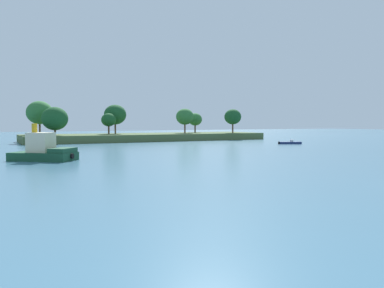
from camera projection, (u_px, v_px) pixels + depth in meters
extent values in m
cube|color=#4C6038|center=(148.00, 137.00, 110.42)|extent=(64.74, 17.19, 1.85)
cylinder|color=#513823|center=(40.00, 129.00, 100.56)|extent=(0.44, 0.44, 2.95)
ellipsoid|color=#2D6B33|center=(39.00, 113.00, 100.34)|extent=(6.36, 6.36, 5.72)
cylinder|color=#513823|center=(55.00, 132.00, 95.30)|extent=(0.44, 0.44, 1.55)
ellipsoid|color=#194C23|center=(55.00, 119.00, 95.12)|extent=(6.08, 6.08, 5.47)
cylinder|color=#513823|center=(109.00, 130.00, 105.34)|extent=(0.44, 0.44, 2.21)
ellipsoid|color=#194C23|center=(109.00, 120.00, 105.20)|extent=(3.80, 3.80, 3.42)
cylinder|color=#513823|center=(115.00, 129.00, 109.37)|extent=(0.44, 0.44, 2.77)
ellipsoid|color=#194C23|center=(115.00, 115.00, 109.17)|extent=(5.93, 5.93, 5.34)
cylinder|color=#513823|center=(185.00, 128.00, 115.99)|extent=(0.44, 0.44, 2.64)
ellipsoid|color=#2D6B33|center=(185.00, 117.00, 115.80)|extent=(5.08, 5.08, 4.57)
cylinder|color=#513823|center=(195.00, 129.00, 121.32)|extent=(0.44, 0.44, 2.29)
ellipsoid|color=#2D6B33|center=(195.00, 119.00, 121.16)|extent=(4.14, 4.14, 3.72)
cylinder|color=#513823|center=(233.00, 128.00, 118.12)|extent=(0.44, 0.44, 2.71)
ellipsoid|color=#194C23|center=(233.00, 117.00, 117.94)|extent=(4.90, 4.90, 4.41)
cube|color=navy|center=(290.00, 143.00, 92.92)|extent=(5.19, 3.42, 0.52)
cube|color=white|center=(292.00, 141.00, 92.92)|extent=(0.78, 0.95, 0.50)
cube|color=black|center=(279.00, 143.00, 92.70)|extent=(0.38, 0.40, 0.56)
cube|color=#19472D|center=(43.00, 156.00, 53.59)|extent=(8.91, 8.41, 1.10)
cube|color=#19472D|center=(63.00, 150.00, 52.93)|extent=(4.15, 4.34, 0.60)
cube|color=beige|center=(41.00, 142.00, 53.55)|extent=(3.92, 3.90, 2.60)
cylinder|color=gold|center=(34.00, 128.00, 53.64)|extent=(0.70, 0.70, 1.20)
cylinder|color=black|center=(72.00, 156.00, 52.69)|extent=(0.68, 0.73, 0.70)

